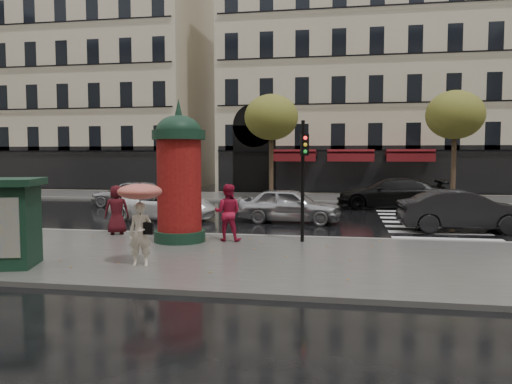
% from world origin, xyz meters
% --- Properties ---
extents(ground, '(160.00, 160.00, 0.00)m').
position_xyz_m(ground, '(0.00, 0.00, 0.00)').
color(ground, black).
rests_on(ground, ground).
extents(near_sidewalk, '(90.00, 7.00, 0.12)m').
position_xyz_m(near_sidewalk, '(0.00, -0.50, 0.06)').
color(near_sidewalk, '#474744').
rests_on(near_sidewalk, ground).
extents(far_sidewalk, '(90.00, 6.00, 0.12)m').
position_xyz_m(far_sidewalk, '(0.00, 19.00, 0.06)').
color(far_sidewalk, '#474744').
rests_on(far_sidewalk, ground).
extents(near_kerb, '(90.00, 0.25, 0.14)m').
position_xyz_m(near_kerb, '(0.00, 3.00, 0.07)').
color(near_kerb, slate).
rests_on(near_kerb, ground).
extents(far_kerb, '(90.00, 0.25, 0.14)m').
position_xyz_m(far_kerb, '(0.00, 16.00, 0.07)').
color(far_kerb, slate).
rests_on(far_kerb, ground).
extents(zebra_crossing, '(3.60, 11.75, 0.01)m').
position_xyz_m(zebra_crossing, '(6.00, 9.60, 0.01)').
color(zebra_crossing, silver).
rests_on(zebra_crossing, ground).
extents(bldg_far_corner, '(26.00, 14.00, 22.90)m').
position_xyz_m(bldg_far_corner, '(6.00, 30.00, 11.31)').
color(bldg_far_corner, '#B7A88C').
rests_on(bldg_far_corner, ground).
extents(bldg_far_left, '(24.00, 14.00, 22.90)m').
position_xyz_m(bldg_far_left, '(-22.00, 30.00, 11.31)').
color(bldg_far_left, '#B7A88C').
rests_on(bldg_far_left, ground).
extents(tree_far_left, '(3.40, 3.40, 6.64)m').
position_xyz_m(tree_far_left, '(-2.00, 18.00, 5.17)').
color(tree_far_left, '#38281C').
rests_on(tree_far_left, ground).
extents(tree_far_right, '(3.40, 3.40, 6.64)m').
position_xyz_m(tree_far_right, '(9.00, 18.00, 5.17)').
color(tree_far_right, '#38281C').
rests_on(tree_far_right, ground).
extents(woman_umbrella, '(1.08, 1.08, 2.07)m').
position_xyz_m(woman_umbrella, '(-2.28, -2.06, 1.48)').
color(woman_umbrella, beige).
rests_on(woman_umbrella, near_sidewalk).
extents(woman_red, '(0.87, 0.69, 1.79)m').
position_xyz_m(woman_red, '(-1.01, 1.78, 1.01)').
color(woman_red, '#AD1534').
rests_on(woman_red, near_sidewalk).
extents(man_burgundy, '(0.97, 0.86, 1.67)m').
position_xyz_m(man_burgundy, '(-5.04, 2.40, 0.96)').
color(man_burgundy, '#410D14').
rests_on(man_burgundy, near_sidewalk).
extents(morris_column, '(1.64, 1.64, 4.42)m').
position_xyz_m(morris_column, '(-2.47, 1.43, 2.24)').
color(morris_column, black).
rests_on(morris_column, near_sidewalk).
extents(traffic_light, '(0.28, 0.37, 3.75)m').
position_xyz_m(traffic_light, '(1.33, 1.96, 2.39)').
color(traffic_light, black).
rests_on(traffic_light, near_sidewalk).
extents(newsstand, '(2.12, 1.94, 2.13)m').
position_xyz_m(newsstand, '(-5.52, -2.72, 1.22)').
color(newsstand, black).
rests_on(newsstand, near_sidewalk).
extents(car_silver, '(4.41, 2.12, 1.45)m').
position_xyz_m(car_silver, '(0.37, 7.19, 0.73)').
color(car_silver, '#ABABB0').
rests_on(car_silver, ground).
extents(car_darkgrey, '(4.72, 1.92, 1.52)m').
position_xyz_m(car_darkgrey, '(6.91, 5.91, 0.76)').
color(car_darkgrey, black).
rests_on(car_darkgrey, ground).
extents(car_white, '(4.64, 2.22, 1.28)m').
position_xyz_m(car_white, '(-5.11, 7.14, 0.64)').
color(car_white, white).
rests_on(car_white, ground).
extents(car_black, '(5.60, 2.41, 1.61)m').
position_xyz_m(car_black, '(4.98, 13.56, 0.80)').
color(car_black, black).
rests_on(car_black, ground).
extents(car_far_silver, '(4.27, 1.72, 1.46)m').
position_xyz_m(car_far_silver, '(-8.85, 12.13, 0.73)').
color(car_far_silver, '#A6A7AB').
rests_on(car_far_silver, ground).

